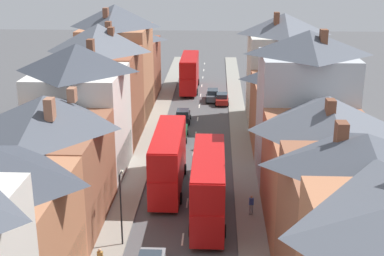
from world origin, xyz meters
name	(u,v)px	position (x,y,z in m)	size (l,w,h in m)	color
pavement_left	(148,145)	(-5.10, 38.00, 0.07)	(2.20, 104.00, 0.14)	gray
pavement_right	(241,146)	(5.10, 38.00, 0.07)	(2.20, 104.00, 0.14)	gray
centre_line_dashes	(193,152)	(0.00, 36.00, 0.01)	(0.14, 97.80, 0.01)	silver
terrace_row_left	(65,130)	(-10.18, 24.99, 6.01)	(8.00, 77.40, 14.10)	#B2704C
terrace_row_right	(325,160)	(10.18, 19.51, 5.84)	(8.00, 64.95, 13.92)	brown
double_decker_bus_lead	(168,159)	(-1.81, 26.82, 2.82)	(2.74, 10.80, 5.30)	red
double_decker_bus_mid_street	(208,185)	(1.79, 21.44, 2.82)	(2.74, 10.80, 5.30)	red
double_decker_bus_far_approaching	(189,72)	(-1.81, 62.98, 2.82)	(2.74, 10.80, 5.30)	#B70F0F
car_parked_left_a	(222,99)	(3.10, 55.13, 0.81)	(1.90, 3.80, 1.60)	maroon
car_parked_right_a	(183,116)	(-1.80, 46.57, 0.82)	(1.90, 3.86, 1.62)	black
car_parked_left_b	(179,132)	(-1.80, 40.13, 0.86)	(1.90, 4.57, 1.70)	#144728
car_mid_white	(213,95)	(1.80, 56.97, 0.85)	(1.90, 4.32, 1.69)	#4C515B
pedestrian_mid_right	(251,204)	(5.21, 21.97, 1.03)	(0.36, 0.22, 1.61)	gray
street_lamp	(121,204)	(-4.25, 17.07, 3.24)	(0.20, 1.12, 5.50)	black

